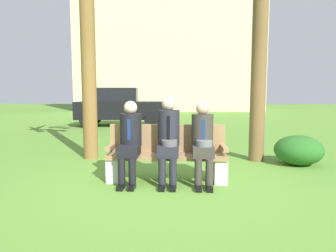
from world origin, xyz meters
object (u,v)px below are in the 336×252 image
at_px(seated_man_middle, 168,136).
at_px(seated_man_right, 203,138).
at_px(park_bench, 167,155).
at_px(building_backdrop, 170,30).
at_px(seated_man_left, 130,137).
at_px(parked_car_near, 121,107).
at_px(shrub_near_bench, 299,150).

height_order(seated_man_middle, seated_man_right, seated_man_middle).
xyz_separation_m(park_bench, building_backdrop, (-0.87, 22.34, 6.71)).
xyz_separation_m(seated_man_middle, building_backdrop, (-0.90, 22.47, 6.38)).
height_order(seated_man_middle, building_backdrop, building_backdrop).
distance_m(seated_man_left, building_backdrop, 23.36).
bearing_deg(seated_man_middle, seated_man_left, 179.99).
bearing_deg(parked_car_near, seated_man_middle, -73.47).
height_order(seated_man_right, parked_car_near, parked_car_near).
bearing_deg(building_backdrop, shrub_near_bench, -80.83).
bearing_deg(park_bench, seated_man_middle, -76.92).
bearing_deg(park_bench, parked_car_near, 106.58).
relative_size(shrub_near_bench, parked_car_near, 0.23).
bearing_deg(seated_man_right, park_bench, 166.60).
height_order(shrub_near_bench, parked_car_near, parked_car_near).
xyz_separation_m(seated_man_left, seated_man_right, (1.13, -0.01, -0.01)).
xyz_separation_m(park_bench, seated_man_left, (-0.57, -0.13, 0.30)).
bearing_deg(parked_car_near, building_backdrop, 83.44).
xyz_separation_m(shrub_near_bench, parked_car_near, (-5.03, 7.15, 0.54)).
height_order(park_bench, shrub_near_bench, park_bench).
bearing_deg(building_backdrop, parked_car_near, -96.56).
bearing_deg(seated_man_left, building_backdrop, 90.76).
relative_size(seated_man_left, parked_car_near, 0.32).
bearing_deg(shrub_near_bench, seated_man_middle, -152.45).
relative_size(seated_man_left, seated_man_middle, 0.96).
bearing_deg(shrub_near_bench, seated_man_right, -146.41).
height_order(seated_man_middle, parked_car_near, parked_car_near).
bearing_deg(seated_man_right, shrub_near_bench, 33.59).
bearing_deg(park_bench, seated_man_left, -167.54).
height_order(park_bench, building_backdrop, building_backdrop).
bearing_deg(seated_man_right, building_backdrop, 93.64).
height_order(seated_man_right, building_backdrop, building_backdrop).
bearing_deg(shrub_near_bench, building_backdrop, 99.17).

